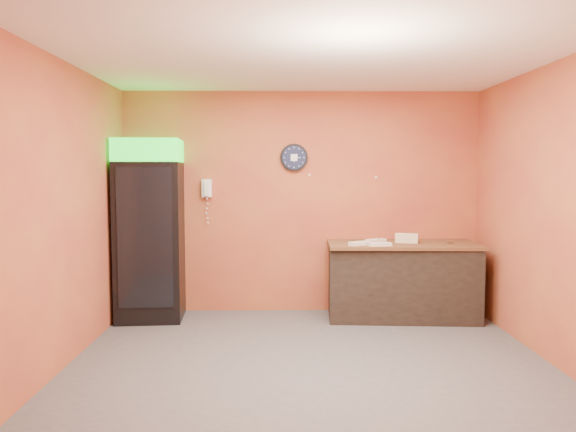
{
  "coord_description": "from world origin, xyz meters",
  "views": [
    {
      "loc": [
        -0.29,
        -5.15,
        1.78
      ],
      "look_at": [
        -0.19,
        0.6,
        1.33
      ],
      "focal_mm": 35.0,
      "sensor_mm": 36.0,
      "label": 1
    }
  ],
  "objects": [
    {
      "name": "back_wall",
      "position": [
        0.0,
        2.0,
        1.4
      ],
      "size": [
        4.5,
        0.02,
        2.8
      ],
      "primitive_type": "cube",
      "color": "#B86933",
      "rests_on": "floor"
    },
    {
      "name": "sub_roll_stack",
      "position": [
        1.26,
        1.58,
        0.98
      ],
      "size": [
        0.29,
        0.18,
        0.11
      ],
      "rotation": [
        0.0,
        0.0,
        -0.33
      ],
      "color": "beige",
      "rests_on": "butcher_paper"
    },
    {
      "name": "beverage_cooler",
      "position": [
        -1.85,
        1.6,
        1.06
      ],
      "size": [
        0.81,
        0.82,
        2.17
      ],
      "rotation": [
        0.0,
        0.0,
        0.07
      ],
      "color": "black",
      "rests_on": "floor"
    },
    {
      "name": "wall_clock",
      "position": [
        -0.1,
        1.97,
        1.97
      ],
      "size": [
        0.35,
        0.06,
        0.35
      ],
      "color": "black",
      "rests_on": "back_wall"
    },
    {
      "name": "right_wall",
      "position": [
        2.25,
        0.0,
        1.4
      ],
      "size": [
        0.02,
        4.0,
        2.8
      ],
      "primitive_type": "cube",
      "color": "#B86933",
      "rests_on": "floor"
    },
    {
      "name": "wrapped_sandwich_mid",
      "position": [
        0.89,
        1.31,
        0.95
      ],
      "size": [
        0.28,
        0.15,
        0.04
      ],
      "primitive_type": "cube",
      "rotation": [
        0.0,
        0.0,
        0.19
      ],
      "color": "silver",
      "rests_on": "butcher_paper"
    },
    {
      "name": "prep_counter",
      "position": [
        1.22,
        1.61,
        0.44
      ],
      "size": [
        1.82,
        0.9,
        0.89
      ],
      "primitive_type": "cube",
      "rotation": [
        0.0,
        0.0,
        -0.06
      ],
      "color": "black",
      "rests_on": "floor"
    },
    {
      "name": "wrapped_sandwich_right",
      "position": [
        0.9,
        1.68,
        0.94
      ],
      "size": [
        0.27,
        0.21,
        0.04
      ],
      "primitive_type": "cube",
      "rotation": [
        0.0,
        0.0,
        0.48
      ],
      "color": "silver",
      "rests_on": "butcher_paper"
    },
    {
      "name": "butcher_paper",
      "position": [
        1.22,
        1.61,
        0.91
      ],
      "size": [
        1.83,
        0.94,
        0.04
      ],
      "primitive_type": "cube",
      "rotation": [
        0.0,
        0.0,
        -0.04
      ],
      "color": "brown",
      "rests_on": "prep_counter"
    },
    {
      "name": "left_wall",
      "position": [
        -2.25,
        0.0,
        1.4
      ],
      "size": [
        0.02,
        4.0,
        2.8
      ],
      "primitive_type": "cube",
      "color": "#B86933",
      "rests_on": "floor"
    },
    {
      "name": "floor",
      "position": [
        0.0,
        0.0,
        0.0
      ],
      "size": [
        4.5,
        4.5,
        0.0
      ],
      "primitive_type": "plane",
      "color": "#47474C",
      "rests_on": "ground"
    },
    {
      "name": "wall_phone",
      "position": [
        -1.2,
        1.95,
        1.58
      ],
      "size": [
        0.12,
        0.11,
        0.22
      ],
      "color": "white",
      "rests_on": "back_wall"
    },
    {
      "name": "kitchen_tool",
      "position": [
        0.92,
        1.69,
        0.96
      ],
      "size": [
        0.06,
        0.06,
        0.06
      ],
      "primitive_type": "cylinder",
      "color": "silver",
      "rests_on": "butcher_paper"
    },
    {
      "name": "ceiling",
      "position": [
        0.0,
        0.0,
        2.8
      ],
      "size": [
        4.5,
        4.0,
        0.02
      ],
      "primitive_type": "cube",
      "color": "white",
      "rests_on": "back_wall"
    },
    {
      "name": "wrapped_sandwich_left",
      "position": [
        0.67,
        1.39,
        0.95
      ],
      "size": [
        0.3,
        0.23,
        0.04
      ],
      "primitive_type": "cube",
      "rotation": [
        0.0,
        0.0,
        0.5
      ],
      "color": "silver",
      "rests_on": "butcher_paper"
    }
  ]
}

